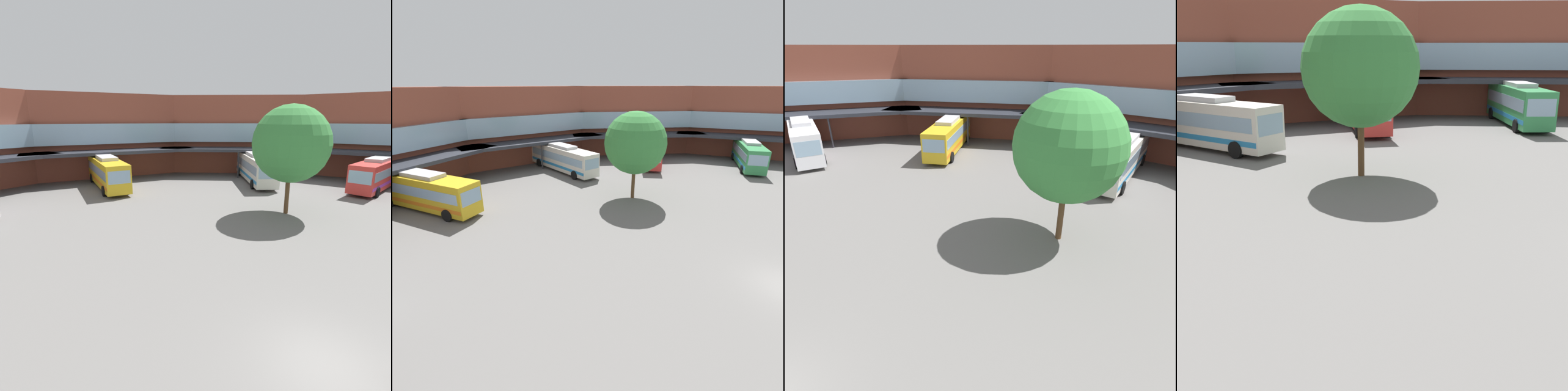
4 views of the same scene
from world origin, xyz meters
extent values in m
cube|color=brown|center=(9.53, 37.54, 5.50)|extent=(22.01, 11.03, 10.99)
cube|color=#8CADC6|center=(9.38, 36.96, 5.86)|extent=(20.01, 10.74, 2.57)
cube|color=#282B33|center=(8.30, 32.70, 3.66)|extent=(21.51, 9.09, 0.40)
cylinder|color=#2D2D33|center=(7.91, 31.15, 1.83)|extent=(0.20, 0.20, 3.66)
cube|color=brown|center=(-9.53, 37.54, 5.50)|extent=(22.01, 11.03, 10.99)
cube|color=#8CADC6|center=(-9.38, 36.96, 5.86)|extent=(20.01, 10.74, 2.57)
cube|color=#282B33|center=(-8.30, 32.70, 3.66)|extent=(21.51, 9.09, 0.40)
cylinder|color=#2D2D33|center=(-7.91, 31.15, 1.83)|extent=(0.20, 0.20, 3.66)
cube|color=brown|center=(-26.28, 28.45, 5.50)|extent=(19.63, 18.78, 10.99)
cube|color=#8CADC6|center=(-25.87, 28.01, 5.86)|extent=(18.24, 17.52, 2.57)
cube|color=#282B33|center=(-22.89, 24.78, 3.66)|extent=(18.27, 17.31, 0.40)
cylinder|color=#2D2D33|center=(-21.80, 23.61, 1.83)|extent=(0.20, 0.20, 3.66)
cube|color=white|center=(-21.84, 20.18, 1.95)|extent=(11.38, 8.92, 3.19)
cube|color=#8CADC6|center=(-21.84, 20.18, 2.33)|extent=(10.81, 8.55, 1.02)
cube|color=purple|center=(-21.84, 20.18, 1.05)|extent=(11.19, 8.81, 0.38)
cube|color=#8CADC6|center=(-16.90, 16.77, 2.33)|extent=(1.34, 1.87, 1.41)
cube|color=#B2B2B7|center=(-21.84, 20.18, 3.72)|extent=(4.58, 3.91, 0.36)
cylinder|color=black|center=(-17.74, 18.87, 0.55)|extent=(1.08, 0.87, 1.10)
cylinder|color=black|center=(-19.15, 16.82, 0.55)|extent=(1.08, 0.87, 1.10)
cylinder|color=black|center=(-24.52, 23.54, 0.55)|extent=(1.08, 0.87, 1.10)
cylinder|color=black|center=(-25.93, 21.49, 0.55)|extent=(1.08, 0.87, 1.10)
cube|color=silver|center=(9.15, 28.29, 1.82)|extent=(4.46, 12.66, 2.94)
cube|color=#8CADC6|center=(9.15, 28.29, 2.17)|extent=(4.39, 11.93, 0.94)
cube|color=#267FBF|center=(9.15, 28.29, 1.00)|extent=(4.44, 12.42, 0.35)
cube|color=#8CADC6|center=(8.16, 22.21, 2.17)|extent=(2.18, 0.47, 1.29)
cube|color=#B2B2B7|center=(9.15, 28.29, 3.47)|extent=(2.44, 4.69, 0.36)
cylinder|color=black|center=(9.70, 23.92, 0.55)|extent=(0.47, 1.13, 1.10)
cylinder|color=black|center=(7.25, 24.32, 0.55)|extent=(0.47, 1.13, 1.10)
cylinder|color=black|center=(11.06, 32.26, 0.55)|extent=(0.47, 1.13, 1.10)
cylinder|color=black|center=(8.61, 32.66, 0.55)|extent=(0.47, 1.13, 1.10)
cube|color=gold|center=(-8.85, 28.39, 1.82)|extent=(5.55, 11.82, 2.94)
cube|color=#8CADC6|center=(-8.85, 28.39, 2.17)|extent=(5.41, 11.17, 0.94)
cube|color=orange|center=(-8.85, 28.39, 1.00)|extent=(5.51, 11.61, 0.35)
cube|color=#8CADC6|center=(-7.29, 22.86, 2.17)|extent=(2.15, 0.71, 1.29)
cube|color=#B2B2B7|center=(-8.85, 28.39, 3.47)|extent=(2.82, 4.49, 0.36)
cylinder|color=black|center=(-6.58, 24.94, 0.55)|extent=(0.59, 1.14, 1.10)
cylinder|color=black|center=(-8.98, 24.26, 0.55)|extent=(0.59, 1.14, 1.10)
cylinder|color=black|center=(-8.72, 32.51, 0.55)|extent=(0.59, 1.14, 1.10)
cylinder|color=black|center=(-11.12, 31.83, 0.55)|extent=(0.59, 1.14, 1.10)
cylinder|color=brown|center=(6.60, 15.24, 2.05)|extent=(0.36, 0.36, 4.09)
sphere|color=#38843D|center=(6.60, 15.24, 5.80)|extent=(6.22, 6.22, 6.22)
camera|label=1|loc=(-5.69, -6.99, 7.74)|focal=27.56mm
camera|label=2|loc=(-18.89, -0.63, 11.33)|focal=27.46mm
camera|label=3|loc=(9.51, -2.24, 10.79)|focal=29.59mm
camera|label=4|loc=(-16.81, 4.49, 6.92)|focal=44.01mm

